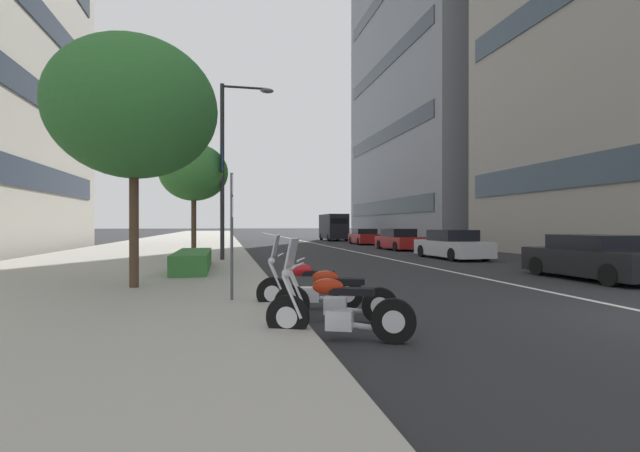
# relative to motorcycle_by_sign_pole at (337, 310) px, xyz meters

# --- Properties ---
(sidewalk_right_plaza) EXTENTS (160.00, 10.53, 0.15)m
(sidewalk_right_plaza) POSITION_rel_motorcycle_by_sign_pole_xyz_m (29.69, 5.59, -0.36)
(sidewalk_right_plaza) COLOR #A39E93
(sidewalk_right_plaza) RESTS_ON ground
(lane_centre_stripe) EXTENTS (110.00, 0.16, 0.01)m
(lane_centre_stripe) POSITION_rel_motorcycle_by_sign_pole_xyz_m (34.69, -6.32, -0.43)
(lane_centre_stripe) COLOR silver
(lane_centre_stripe) RESTS_ON ground
(motorcycle_by_sign_pole) EXTENTS (1.01, 2.05, 1.48)m
(motorcycle_by_sign_pole) POSITION_rel_motorcycle_by_sign_pole_xyz_m (0.00, 0.00, 0.00)
(motorcycle_by_sign_pole) COLOR black
(motorcycle_by_sign_pole) RESTS_ON ground
(motorcycle_far_end_row) EXTENTS (0.92, 2.04, 1.08)m
(motorcycle_far_end_row) POSITION_rel_motorcycle_by_sign_pole_xyz_m (1.18, -0.25, -0.03)
(motorcycle_far_end_row) COLOR black
(motorcycle_far_end_row) RESTS_ON ground
(motorcycle_nearest_camera) EXTENTS (0.79, 2.06, 1.48)m
(motorcycle_nearest_camera) POSITION_rel_motorcycle_by_sign_pole_xyz_m (2.39, -0.02, -0.00)
(motorcycle_nearest_camera) COLOR black
(motorcycle_nearest_camera) RESTS_ON ground
(car_approaching_light) EXTENTS (4.23, 1.98, 1.36)m
(car_approaching_light) POSITION_rel_motorcycle_by_sign_pole_xyz_m (5.27, -9.43, 0.21)
(car_approaching_light) COLOR black
(car_approaching_light) RESTS_ON ground
(car_following_behind) EXTENTS (4.62, 2.03, 1.42)m
(car_following_behind) POSITION_rel_motorcycle_by_sign_pole_xyz_m (13.83, -9.37, 0.21)
(car_following_behind) COLOR #B7B7BC
(car_following_behind) RESTS_ON ground
(car_far_down_avenue) EXTENTS (4.21, 1.99, 1.40)m
(car_far_down_avenue) POSITION_rel_motorcycle_by_sign_pole_xyz_m (21.63, -9.77, 0.22)
(car_far_down_avenue) COLOR maroon
(car_far_down_avenue) RESTS_ON ground
(car_lead_in_lane) EXTENTS (4.23, 2.02, 1.34)m
(car_lead_in_lane) POSITION_rel_motorcycle_by_sign_pole_xyz_m (30.12, -10.09, 0.20)
(car_lead_in_lane) COLOR maroon
(car_lead_in_lane) RESTS_ON ground
(delivery_van_ahead) EXTENTS (5.38, 2.14, 2.77)m
(delivery_van_ahead) POSITION_rel_motorcycle_by_sign_pole_xyz_m (39.56, -9.71, 1.04)
(delivery_van_ahead) COLOR black
(delivery_van_ahead) RESTS_ON ground
(parking_sign_by_curb) EXTENTS (0.32, 0.06, 2.57)m
(parking_sign_by_curb) POSITION_rel_motorcycle_by_sign_pole_xyz_m (3.01, 1.43, 1.32)
(parking_sign_by_curb) COLOR #47494C
(parking_sign_by_curb) RESTS_ON sidewalk_right_plaza
(street_lamp_with_banners) EXTENTS (1.26, 2.34, 7.66)m
(street_lamp_with_banners) POSITION_rel_motorcycle_by_sign_pole_xyz_m (13.66, 1.33, 4.34)
(street_lamp_with_banners) COLOR #232326
(street_lamp_with_banners) RESTS_ON sidewalk_right_plaza
(clipped_hedge_bed) EXTENTS (4.68, 1.10, 0.62)m
(clipped_hedge_bed) POSITION_rel_motorcycle_by_sign_pole_xyz_m (9.46, 2.63, 0.02)
(clipped_hedge_bed) COLOR #337033
(clipped_hedge_bed) RESTS_ON sidewalk_right_plaza
(street_tree_mid_sidewalk) EXTENTS (3.99, 3.99, 6.05)m
(street_tree_mid_sidewalk) POSITION_rel_motorcycle_by_sign_pole_xyz_m (5.33, 3.73, 4.05)
(street_tree_mid_sidewalk) COLOR #473323
(street_tree_mid_sidewalk) RESTS_ON sidewalk_right_plaza
(street_tree_by_lamp_post) EXTENTS (3.00, 3.00, 5.14)m
(street_tree_by_lamp_post) POSITION_rel_motorcycle_by_sign_pole_xyz_m (14.34, 2.91, 3.56)
(street_tree_by_lamp_post) COLOR #473323
(street_tree_by_lamp_post) RESTS_ON sidewalk_right_plaza
(office_tower_mid_left) EXTENTS (25.32, 15.15, 43.96)m
(office_tower_mid_left) POSITION_rel_motorcycle_by_sign_pole_xyz_m (38.26, -22.49, 21.54)
(office_tower_mid_left) COLOR gray
(office_tower_mid_left) RESTS_ON ground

